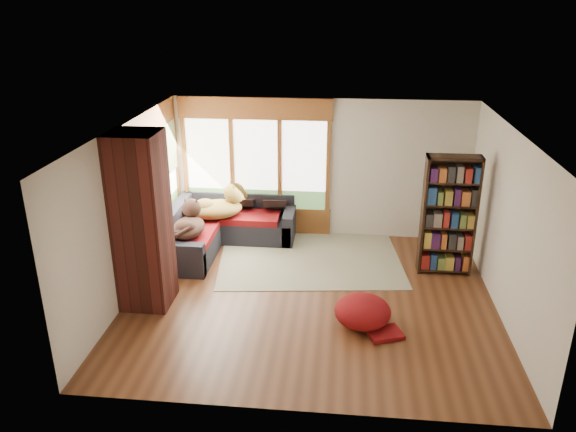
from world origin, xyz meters
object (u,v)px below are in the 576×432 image
(bookshelf, at_px, (449,216))
(dog_brindle, at_px, (189,220))
(pouf, at_px, (363,311))
(dog_tan, at_px, (221,202))
(sectional_sofa, at_px, (209,231))
(area_rug, at_px, (310,257))
(brick_chimney, at_px, (142,222))

(bookshelf, distance_m, dog_brindle, 4.28)
(pouf, xyz_separation_m, dog_tan, (-2.53, 2.52, 0.59))
(sectional_sofa, distance_m, dog_brindle, 0.82)
(area_rug, distance_m, pouf, 2.24)
(area_rug, bearing_deg, bookshelf, -7.34)
(sectional_sofa, bearing_deg, area_rug, -8.28)
(sectional_sofa, bearing_deg, dog_brindle, -104.24)
(dog_brindle, bearing_deg, dog_tan, -26.36)
(dog_tan, distance_m, dog_brindle, 0.88)
(dog_brindle, bearing_deg, sectional_sofa, -16.75)
(sectional_sofa, height_order, bookshelf, bookshelf)
(sectional_sofa, bearing_deg, brick_chimney, -101.31)
(sectional_sofa, distance_m, area_rug, 1.90)
(dog_tan, bearing_deg, area_rug, -40.40)
(brick_chimney, relative_size, pouf, 3.30)
(dog_tan, bearing_deg, dog_brindle, -139.74)
(pouf, height_order, dog_tan, dog_tan)
(area_rug, distance_m, dog_brindle, 2.19)
(sectional_sofa, height_order, dog_brindle, dog_brindle)
(bookshelf, distance_m, pouf, 2.37)
(brick_chimney, relative_size, sectional_sofa, 1.18)
(sectional_sofa, distance_m, pouf, 3.60)
(bookshelf, distance_m, dog_tan, 3.97)
(area_rug, relative_size, dog_brindle, 3.52)
(brick_chimney, xyz_separation_m, pouf, (3.17, -0.31, -1.08))
(area_rug, xyz_separation_m, dog_brindle, (-2.03, -0.34, 0.77))
(sectional_sofa, height_order, dog_tan, dog_tan)
(brick_chimney, bearing_deg, pouf, -5.61)
(pouf, bearing_deg, sectional_sofa, 139.10)
(bookshelf, xyz_separation_m, dog_brindle, (-4.27, -0.05, -0.23))
(area_rug, relative_size, dog_tan, 2.77)
(brick_chimney, distance_m, area_rug, 3.16)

